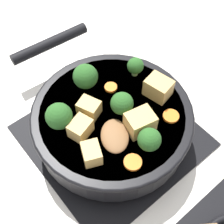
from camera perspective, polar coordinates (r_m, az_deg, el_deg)
ground_plane at (r=0.64m, az=-0.00°, el=-4.44°), size 2.40×2.40×0.00m
front_burner_grate at (r=0.63m, az=-0.00°, el=-3.89°), size 0.31×0.31×0.03m
skillet_pan at (r=0.59m, az=-0.14°, el=-1.31°), size 0.30×0.40×0.06m
wooden_spoon at (r=0.49m, az=1.60°, el=-14.27°), size 0.25×0.26×0.02m
tofu_cube_center_large at (r=0.53m, az=5.16°, el=-1.90°), size 0.05×0.05×0.04m
tofu_cube_near_handle at (r=0.55m, az=-4.22°, el=0.72°), size 0.04×0.05×0.03m
tofu_cube_east_chunk at (r=0.53m, az=-5.89°, el=-2.87°), size 0.05×0.04×0.03m
tofu_cube_west_chunk at (r=0.51m, az=-3.76°, el=-7.55°), size 0.04×0.04×0.03m
tofu_cube_back_piece at (r=0.58m, az=8.46°, el=4.41°), size 0.05×0.05×0.04m
broccoli_floret_near_spoon at (r=0.58m, az=-5.25°, el=6.25°), size 0.05×0.05×0.05m
broccoli_floret_center_top at (r=0.61m, az=4.30°, el=8.38°), size 0.03×0.03×0.04m
broccoli_floret_east_rim at (r=0.53m, az=-9.67°, el=-0.78°), size 0.05×0.05×0.05m
broccoli_floret_west_rim at (r=0.51m, az=6.67°, el=-5.19°), size 0.04×0.04×0.05m
broccoli_floret_north_edge at (r=0.54m, az=1.83°, el=1.54°), size 0.04×0.04×0.05m
carrot_slice_orange_thin at (r=0.51m, az=3.82°, el=-9.16°), size 0.03×0.03×0.01m
carrot_slice_near_center at (r=0.60m, az=-0.23°, el=4.53°), size 0.02×0.02×0.01m
carrot_slice_edge_slice at (r=0.57m, az=10.72°, el=-0.75°), size 0.03×0.03×0.01m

